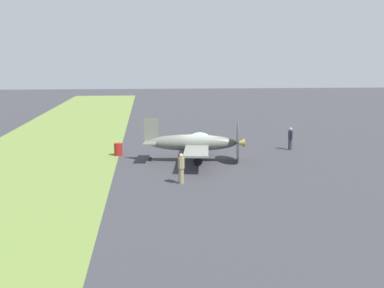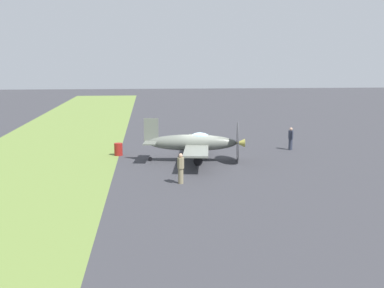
% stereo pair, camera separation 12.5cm
% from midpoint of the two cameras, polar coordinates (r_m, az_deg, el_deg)
% --- Properties ---
extents(ground_plane, '(160.00, 160.00, 0.00)m').
position_cam_midpoint_polar(ground_plane, '(34.21, 0.75, -1.88)').
color(ground_plane, '#38383D').
extents(grass_verge, '(120.00, 11.00, 0.01)m').
position_cam_midpoint_polar(grass_verge, '(34.86, -17.82, -2.13)').
color(grass_verge, olive).
rests_on(grass_verge, ground).
extents(airplane_lead, '(8.76, 6.95, 3.10)m').
position_cam_midpoint_polar(airplane_lead, '(33.56, 0.13, 0.15)').
color(airplane_lead, slate).
rests_on(airplane_lead, ground).
extents(ground_crew_chief, '(0.63, 0.38, 1.73)m').
position_cam_midpoint_polar(ground_crew_chief, '(38.66, 11.23, 0.68)').
color(ground_crew_chief, '#2D3342').
rests_on(ground_crew_chief, ground).
extents(ground_crew_mechanic, '(0.61, 0.38, 1.73)m').
position_cam_midpoint_polar(ground_crew_mechanic, '(27.74, -1.40, -2.76)').
color(ground_crew_mechanic, '#847A5B').
rests_on(ground_crew_mechanic, ground).
extents(fuel_drum, '(0.60, 0.60, 0.90)m').
position_cam_midpoint_polar(fuel_drum, '(36.17, -8.63, -0.62)').
color(fuel_drum, maroon).
rests_on(fuel_drum, ground).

